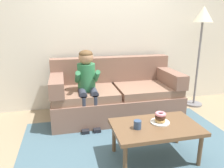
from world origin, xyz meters
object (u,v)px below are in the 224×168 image
(couch, at_px, (115,95))
(mug, at_px, (137,125))
(floor_lamp, at_px, (202,25))
(donut, at_px, (160,120))
(person_child, at_px, (87,80))
(toy_controller, at_px, (179,135))
(coffee_table, at_px, (156,129))

(couch, xyz_separation_m, mug, (-0.08, -1.28, 0.12))
(mug, relative_size, floor_lamp, 0.05)
(couch, relative_size, donut, 16.64)
(person_child, xyz_separation_m, toy_controller, (1.14, -0.68, -0.65))
(couch, relative_size, person_child, 1.81)
(donut, relative_size, toy_controller, 0.53)
(couch, xyz_separation_m, toy_controller, (0.67, -0.88, -0.31))
(couch, bearing_deg, toy_controller, -52.99)
(person_child, bearing_deg, mug, -70.07)
(couch, xyz_separation_m, donut, (0.21, -1.21, 0.11))
(coffee_table, relative_size, toy_controller, 4.15)
(couch, bearing_deg, coffee_table, -83.66)
(mug, relative_size, toy_controller, 0.40)
(toy_controller, bearing_deg, donut, -144.64)
(person_child, height_order, mug, person_child)
(coffee_table, bearing_deg, toy_controller, 35.46)
(couch, bearing_deg, person_child, -156.49)
(mug, bearing_deg, couch, 86.49)
(coffee_table, distance_m, mug, 0.24)
(couch, relative_size, mug, 22.18)
(donut, bearing_deg, toy_controller, 35.54)
(couch, height_order, donut, couch)
(mug, height_order, toy_controller, mug)
(person_child, distance_m, toy_controller, 1.47)
(coffee_table, xyz_separation_m, person_child, (-0.61, 1.06, 0.30))
(coffee_table, distance_m, toy_controller, 0.73)
(mug, xyz_separation_m, floor_lamp, (1.61, 1.39, 0.97))
(donut, height_order, mug, mug)
(couch, xyz_separation_m, floor_lamp, (1.53, 0.11, 1.09))
(coffee_table, relative_size, floor_lamp, 0.54)
(person_child, distance_m, donut, 1.24)
(donut, relative_size, mug, 1.33)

